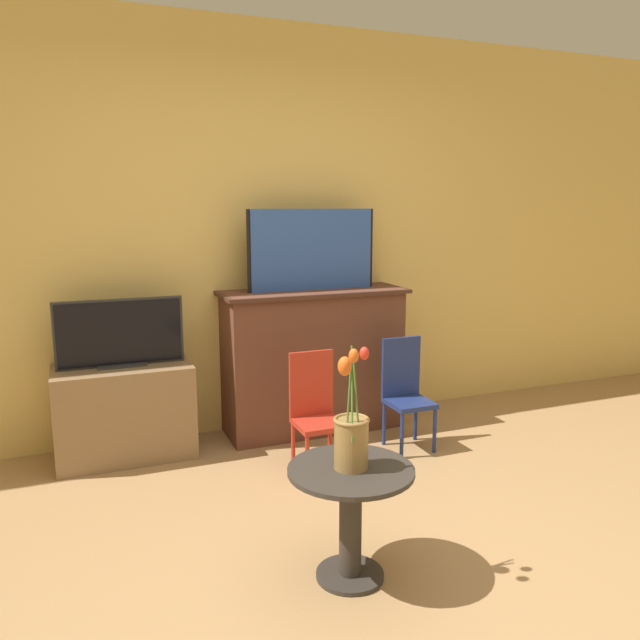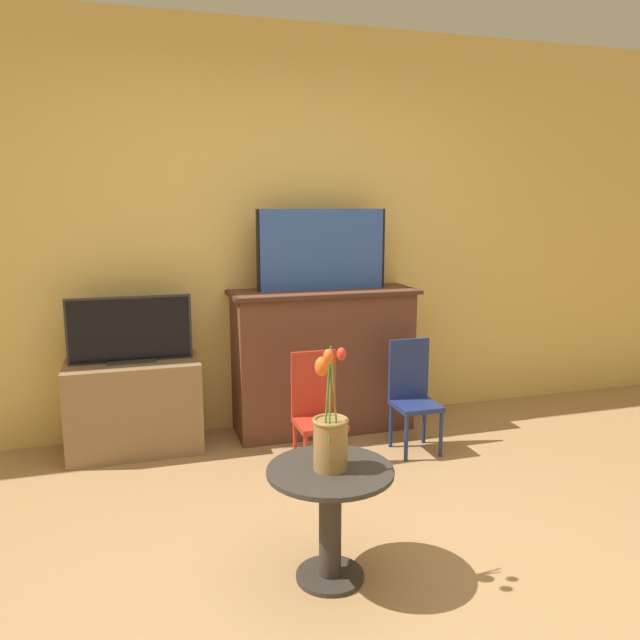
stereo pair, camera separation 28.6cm
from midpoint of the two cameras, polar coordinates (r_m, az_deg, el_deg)
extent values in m
plane|color=#A87F51|center=(2.71, 4.04, -23.98)|extent=(14.00, 14.00, 0.00)
cube|color=#E0BC66|center=(4.25, -8.46, 7.94)|extent=(8.00, 0.06, 2.70)
cube|color=brown|center=(4.26, -2.58, -3.73)|extent=(1.19, 0.41, 0.97)
cube|color=#43271C|center=(4.16, -2.59, 2.57)|extent=(1.25, 0.45, 0.02)
cube|color=black|center=(4.15, -2.73, 6.43)|extent=(0.88, 0.02, 0.53)
cube|color=#2D51A8|center=(4.14, -2.68, 6.42)|extent=(0.84, 0.02, 0.53)
cube|color=olive|center=(4.07, -19.38, -7.94)|extent=(0.81, 0.43, 0.58)
cube|color=#2D2D2D|center=(3.98, -19.64, -3.91)|extent=(0.29, 0.12, 0.01)
cube|color=#2D2D2D|center=(3.95, -19.83, -1.11)|extent=(0.74, 0.02, 0.41)
cube|color=black|center=(3.94, -19.82, -1.14)|extent=(0.71, 0.02, 0.38)
cylinder|color=#B22D1E|center=(3.52, -3.56, -12.76)|extent=(0.02, 0.02, 0.29)
cylinder|color=#B22D1E|center=(3.60, 0.05, -12.23)|extent=(0.02, 0.02, 0.29)
cylinder|color=#B22D1E|center=(3.73, -4.71, -11.42)|extent=(0.02, 0.02, 0.29)
cylinder|color=#B22D1E|center=(3.80, -1.29, -10.96)|extent=(0.02, 0.02, 0.29)
cube|color=#B22D1E|center=(3.60, -2.40, -9.50)|extent=(0.27, 0.27, 0.03)
cube|color=#B22D1E|center=(3.64, -3.07, -5.83)|extent=(0.27, 0.02, 0.38)
cylinder|color=navy|center=(3.88, 5.38, -10.52)|extent=(0.02, 0.02, 0.29)
cylinder|color=navy|center=(3.99, 8.40, -10.00)|extent=(0.02, 0.02, 0.29)
cylinder|color=navy|center=(4.08, 3.86, -9.45)|extent=(0.02, 0.02, 0.29)
cylinder|color=navy|center=(4.18, 6.78, -8.99)|extent=(0.02, 0.02, 0.29)
cube|color=navy|center=(3.98, 6.15, -7.59)|extent=(0.27, 0.27, 0.03)
cube|color=navy|center=(4.02, 5.39, -4.29)|extent=(0.27, 0.02, 0.38)
cylinder|color=#332D28|center=(2.81, -0.39, -22.31)|extent=(0.28, 0.28, 0.02)
cylinder|color=#332D28|center=(2.70, -0.39, -18.33)|extent=(0.09, 0.09, 0.47)
cylinder|color=#332D28|center=(2.59, -0.40, -13.62)|extent=(0.52, 0.52, 0.02)
cylinder|color=olive|center=(2.55, -0.40, -11.32)|extent=(0.14, 0.14, 0.20)
torus|color=olive|center=(2.51, -0.41, -9.17)|extent=(0.15, 0.15, 0.02)
cylinder|color=#477A2D|center=(2.45, -0.41, -6.78)|extent=(0.04, 0.10, 0.37)
ellipsoid|color=orange|center=(2.31, -0.44, -3.32)|extent=(0.04, 0.04, 0.05)
cylinder|color=#477A2D|center=(2.46, -0.71, -7.52)|extent=(0.04, 0.03, 0.31)
ellipsoid|color=orange|center=(2.39, -1.15, -4.28)|extent=(0.05, 0.05, 0.08)
cylinder|color=#477A2D|center=(2.46, -0.03, -6.94)|extent=(0.02, 0.05, 0.36)
ellipsoid|color=red|center=(2.38, 0.64, -3.11)|extent=(0.04, 0.04, 0.05)
camera|label=1|loc=(0.14, -92.41, -0.45)|focal=35.00mm
camera|label=2|loc=(0.14, 87.59, 0.45)|focal=35.00mm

